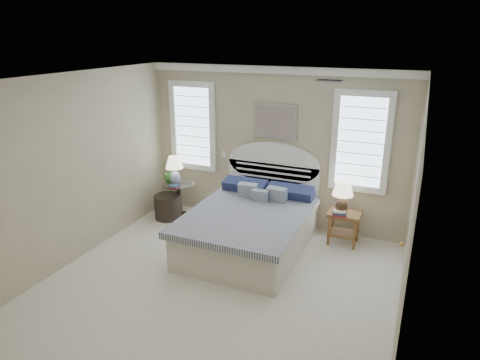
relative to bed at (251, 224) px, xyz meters
name	(u,v)px	position (x,y,z in m)	size (l,w,h in m)	color
floor	(209,296)	(0.00, -1.46, -0.39)	(4.50, 5.00, 0.01)	silver
ceiling	(203,81)	(0.00, -1.46, 2.31)	(4.50, 5.00, 0.01)	white
wall_back	(275,148)	(0.00, 1.04, 0.96)	(4.50, 0.02, 2.70)	beige
wall_left	(61,174)	(-2.25, -1.46, 0.96)	(0.02, 5.00, 2.70)	beige
wall_right	(409,231)	(2.25, -1.46, 0.96)	(0.02, 5.00, 2.70)	beige
crown_molding	(276,70)	(0.00, 1.00, 2.25)	(4.50, 0.08, 0.12)	white
hvac_vent	(330,81)	(1.20, -0.66, 2.29)	(0.30, 0.20, 0.02)	#B2B2B2
switch_plate	(224,154)	(-0.95, 1.03, 0.76)	(0.08, 0.01, 0.12)	white
window_left	(193,126)	(-1.55, 1.02, 1.21)	(0.90, 0.06, 1.60)	#C9E6FF
window_right	(361,142)	(1.40, 1.02, 1.21)	(0.90, 0.06, 1.60)	#C9E6FF
painting	(275,121)	(0.00, 1.00, 1.43)	(0.74, 0.04, 0.58)	silver
closet_door	(411,203)	(2.23, -0.26, 0.81)	(0.02, 1.80, 2.40)	silver
bed	(251,224)	(0.00, 0.00, 0.00)	(1.72, 2.28, 1.47)	silver
side_table_left	(179,196)	(-1.65, 0.59, 0.00)	(0.56, 0.56, 0.63)	black
nightstand_right	(344,221)	(1.30, 0.69, 0.00)	(0.50, 0.40, 0.53)	brown
floor_pot	(168,207)	(-1.80, 0.43, -0.17)	(0.48, 0.48, 0.43)	black
lamp_left	(174,167)	(-1.71, 0.57, 0.56)	(0.36, 0.36, 0.51)	silver
lamp_right	(343,194)	(1.25, 0.64, 0.47)	(0.36, 0.36, 0.53)	black
potted_plant	(170,172)	(-1.82, 0.59, 0.44)	(0.22, 0.22, 0.39)	#317C35
books_left	(174,187)	(-1.62, 0.37, 0.27)	(0.17, 0.13, 0.04)	maroon
books_right	(340,213)	(1.24, 0.54, 0.18)	(0.23, 0.18, 0.08)	maroon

